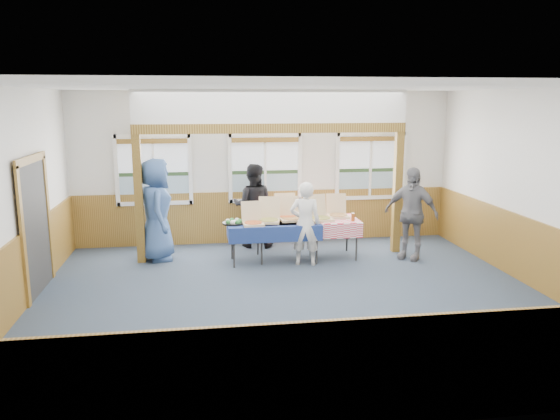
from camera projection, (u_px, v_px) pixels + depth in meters
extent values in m
plane|color=#293142|center=(293.00, 298.00, 8.46)|extent=(8.00, 8.00, 0.00)
plane|color=white|center=(294.00, 87.00, 7.82)|extent=(8.00, 8.00, 0.00)
plane|color=silver|center=(265.00, 168.00, 11.54)|extent=(8.00, 0.00, 8.00)
plane|color=silver|center=(361.00, 265.00, 4.75)|extent=(8.00, 0.00, 8.00)
plane|color=silver|center=(9.00, 204.00, 7.57)|extent=(0.00, 8.00, 8.00)
plane|color=silver|center=(539.00, 190.00, 8.72)|extent=(0.00, 8.00, 8.00)
cube|color=brown|center=(265.00, 216.00, 11.72)|extent=(7.98, 0.05, 1.10)
cube|color=brown|center=(357.00, 375.00, 4.99)|extent=(7.98, 0.05, 1.10)
cube|color=brown|center=(18.00, 276.00, 7.78)|extent=(0.05, 6.98, 1.10)
cube|color=brown|center=(532.00, 253.00, 8.93)|extent=(0.05, 6.98, 1.10)
cube|color=#2D2D2D|center=(35.00, 227.00, 8.56)|extent=(0.06, 1.30, 2.10)
cube|color=white|center=(155.00, 203.00, 11.28)|extent=(1.52, 0.05, 0.08)
cube|color=white|center=(152.00, 136.00, 11.01)|extent=(1.52, 0.05, 0.08)
cube|color=white|center=(116.00, 171.00, 11.04)|extent=(0.08, 0.05, 1.46)
cube|color=white|center=(190.00, 169.00, 11.25)|extent=(0.08, 0.05, 1.46)
cube|color=white|center=(154.00, 170.00, 11.15)|extent=(0.05, 0.05, 1.30)
cube|color=gray|center=(155.00, 189.00, 11.26)|extent=(1.40, 0.02, 0.52)
cube|color=#243B1D|center=(154.00, 174.00, 11.20)|extent=(1.40, 0.02, 0.08)
cube|color=silver|center=(153.00, 155.00, 11.13)|extent=(1.40, 0.02, 0.70)
cube|color=brown|center=(152.00, 141.00, 11.01)|extent=(1.40, 0.07, 0.10)
cube|color=white|center=(265.00, 200.00, 11.62)|extent=(1.52, 0.05, 0.08)
cube|color=white|center=(265.00, 135.00, 11.34)|extent=(1.52, 0.05, 0.08)
cube|color=white|center=(230.00, 169.00, 11.37)|extent=(0.08, 0.05, 1.46)
cube|color=white|center=(300.00, 167.00, 11.58)|extent=(0.08, 0.05, 1.46)
cube|color=white|center=(265.00, 168.00, 11.48)|extent=(0.05, 0.05, 1.30)
cube|color=gray|center=(265.00, 186.00, 11.59)|extent=(1.40, 0.02, 0.52)
cube|color=#243B1D|center=(265.00, 172.00, 11.54)|extent=(1.40, 0.02, 0.08)
cube|color=silver|center=(265.00, 154.00, 11.46)|extent=(1.40, 0.02, 0.70)
cube|color=brown|center=(265.00, 140.00, 11.34)|extent=(1.40, 0.07, 0.10)
cube|color=white|center=(369.00, 197.00, 11.95)|extent=(1.52, 0.05, 0.08)
cube|color=white|center=(372.00, 134.00, 11.67)|extent=(1.52, 0.05, 0.08)
cube|color=white|center=(337.00, 167.00, 11.70)|extent=(0.08, 0.05, 1.46)
cube|color=white|center=(403.00, 165.00, 11.92)|extent=(0.08, 0.05, 1.46)
cube|color=white|center=(371.00, 166.00, 11.81)|extent=(0.05, 0.05, 1.30)
cube|color=gray|center=(369.00, 184.00, 11.93)|extent=(1.40, 0.02, 0.52)
cube|color=#243B1D|center=(370.00, 170.00, 11.87)|extent=(1.40, 0.02, 0.08)
cube|color=silver|center=(370.00, 152.00, 11.79)|extent=(1.40, 0.02, 0.70)
cube|color=brown|center=(372.00, 139.00, 11.67)|extent=(1.40, 0.07, 0.10)
cube|color=#583A13|center=(139.00, 199.00, 10.09)|extent=(0.15, 0.15, 2.40)
cube|color=#583A13|center=(397.00, 193.00, 10.81)|extent=(0.15, 0.15, 2.40)
cube|color=#583A13|center=(272.00, 128.00, 10.20)|extent=(5.15, 0.18, 0.18)
cylinder|color=#2D2D2D|center=(234.00, 248.00, 9.89)|extent=(0.04, 0.04, 0.73)
cylinder|color=#2D2D2D|center=(232.00, 241.00, 10.44)|extent=(0.04, 0.04, 0.73)
cylinder|color=#2D2D2D|center=(317.00, 245.00, 10.11)|extent=(0.04, 0.04, 0.73)
cylinder|color=#2D2D2D|center=(311.00, 238.00, 10.67)|extent=(0.04, 0.04, 0.73)
cube|color=#2D2D2D|center=(274.00, 224.00, 10.20)|extent=(1.72, 0.86, 0.03)
cube|color=navy|center=(274.00, 223.00, 10.20)|extent=(1.79, 0.93, 0.01)
cube|color=navy|center=(276.00, 235.00, 9.87)|extent=(1.71, 0.19, 0.28)
cube|color=navy|center=(271.00, 226.00, 10.59)|extent=(1.71, 0.19, 0.28)
cylinder|color=#2D2D2D|center=(262.00, 246.00, 10.07)|extent=(0.04, 0.04, 0.73)
cylinder|color=#2D2D2D|center=(258.00, 237.00, 10.74)|extent=(0.04, 0.04, 0.73)
cylinder|color=#2D2D2D|center=(357.00, 242.00, 10.34)|extent=(0.04, 0.04, 0.73)
cylinder|color=#2D2D2D|center=(347.00, 233.00, 11.00)|extent=(0.04, 0.04, 0.73)
cube|color=#2D2D2D|center=(306.00, 221.00, 10.46)|extent=(1.97, 0.90, 0.03)
cube|color=red|center=(306.00, 220.00, 10.46)|extent=(2.03, 0.97, 0.01)
cube|color=red|center=(311.00, 232.00, 10.07)|extent=(1.99, 0.11, 0.28)
cube|color=red|center=(302.00, 222.00, 10.91)|extent=(1.99, 0.11, 0.28)
cube|color=beige|center=(253.00, 224.00, 9.99)|extent=(0.39, 0.39, 0.04)
cylinder|color=#CF6E30|center=(253.00, 222.00, 9.99)|extent=(0.34, 0.34, 0.01)
cube|color=beige|center=(251.00, 211.00, 10.17)|extent=(0.37, 0.11, 0.36)
cube|color=beige|center=(291.00, 219.00, 10.36)|extent=(0.39, 0.39, 0.04)
cylinder|color=tan|center=(291.00, 218.00, 10.36)|extent=(0.34, 0.34, 0.01)
cube|color=beige|center=(289.00, 206.00, 10.55)|extent=(0.39, 0.10, 0.38)
cube|color=beige|center=(269.00, 221.00, 10.21)|extent=(0.48, 0.48, 0.05)
cylinder|color=gold|center=(269.00, 220.00, 10.20)|extent=(0.42, 0.42, 0.01)
cube|color=beige|center=(269.00, 207.00, 10.41)|extent=(0.42, 0.17, 0.40)
cube|color=beige|center=(287.00, 217.00, 10.55)|extent=(0.42, 0.42, 0.05)
cylinder|color=#CF6E30|center=(287.00, 216.00, 10.54)|extent=(0.37, 0.37, 0.01)
cube|color=beige|center=(285.00, 203.00, 10.74)|extent=(0.42, 0.10, 0.41)
cube|color=beige|center=(321.00, 219.00, 10.37)|extent=(0.49, 0.49, 0.05)
cylinder|color=gold|center=(321.00, 218.00, 10.37)|extent=(0.43, 0.43, 0.01)
cube|color=beige|center=(316.00, 205.00, 10.56)|extent=(0.43, 0.17, 0.41)
cube|color=beige|center=(338.00, 216.00, 10.64)|extent=(0.42, 0.42, 0.04)
cylinder|color=tan|center=(338.00, 215.00, 10.64)|extent=(0.37, 0.37, 0.01)
cube|color=beige|center=(336.00, 203.00, 10.83)|extent=(0.40, 0.12, 0.39)
cylinder|color=black|center=(234.00, 223.00, 10.09)|extent=(0.41, 0.41, 0.03)
cylinder|color=silver|center=(233.00, 222.00, 10.08)|extent=(0.09, 0.09, 0.04)
sphere|color=#2C752F|center=(240.00, 221.00, 10.10)|extent=(0.09, 0.09, 0.09)
sphere|color=beige|center=(237.00, 220.00, 10.18)|extent=(0.09, 0.09, 0.09)
sphere|color=#2C752F|center=(232.00, 220.00, 10.19)|extent=(0.09, 0.09, 0.09)
sphere|color=beige|center=(228.00, 221.00, 10.12)|extent=(0.09, 0.09, 0.09)
sphere|color=#2C752F|center=(228.00, 222.00, 10.02)|extent=(0.09, 0.09, 0.09)
sphere|color=beige|center=(233.00, 223.00, 9.97)|extent=(0.09, 0.09, 0.09)
sphere|color=#2C752F|center=(238.00, 222.00, 10.01)|extent=(0.09, 0.09, 0.09)
cylinder|color=brown|center=(353.00, 217.00, 10.32)|extent=(0.07, 0.07, 0.15)
imported|color=silver|center=(305.00, 224.00, 10.01)|extent=(0.63, 0.48, 1.56)
imported|color=black|center=(253.00, 206.00, 11.25)|extent=(0.96, 0.81, 1.73)
imported|color=#365488|center=(156.00, 210.00, 10.30)|extent=(0.75, 1.03, 1.95)
imported|color=slate|center=(411.00, 213.00, 10.38)|extent=(1.07, 1.02, 1.78)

